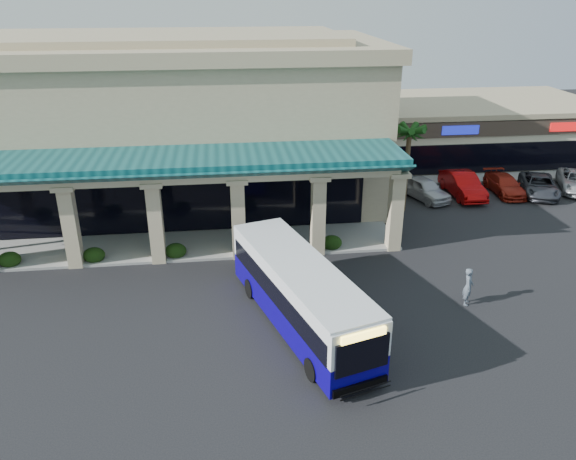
{
  "coord_description": "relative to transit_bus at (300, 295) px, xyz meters",
  "views": [
    {
      "loc": [
        -3.76,
        -23.69,
        14.34
      ],
      "look_at": [
        -0.4,
        3.69,
        2.2
      ],
      "focal_mm": 35.0,
      "sensor_mm": 36.0,
      "label": 1
    }
  ],
  "objects": [
    {
      "name": "palm_0",
      "position": [
        9.07,
        13.17,
        1.73
      ],
      "size": [
        2.4,
        2.4,
        6.6
      ],
      "primitive_type": null,
      "color": "#12380F",
      "rests_on": "ground"
    },
    {
      "name": "car_red",
      "position": [
        17.59,
        15.62,
        -0.9
      ],
      "size": [
        2.05,
        4.7,
        1.34
      ],
      "primitive_type": "imported",
      "rotation": [
        0.0,
        0.0,
        -0.04
      ],
      "color": "maroon",
      "rests_on": "ground"
    },
    {
      "name": "pedestrian",
      "position": [
        8.34,
        0.89,
        -0.61
      ],
      "size": [
        0.7,
        0.82,
        1.91
      ],
      "primitive_type": "imported",
      "rotation": [
        0.0,
        0.0,
        1.15
      ],
      "color": "#515C69",
      "rests_on": "ground"
    },
    {
      "name": "car_white",
      "position": [
        14.26,
        15.54,
        -0.71
      ],
      "size": [
        1.83,
        5.2,
        1.71
      ],
      "primitive_type": "imported",
      "rotation": [
        0.0,
        0.0,
        0.0
      ],
      "color": "#A40707",
      "rests_on": "ground"
    },
    {
      "name": "palm_1",
      "position": [
        10.07,
        16.17,
        1.33
      ],
      "size": [
        2.4,
        2.4,
        5.8
      ],
      "primitive_type": null,
      "color": "#12380F",
      "rests_on": "ground"
    },
    {
      "name": "car_silver",
      "position": [
        11.27,
        15.29,
        -0.8
      ],
      "size": [
        3.25,
        4.86,
        1.54
      ],
      "primitive_type": "imported",
      "rotation": [
        0.0,
        0.0,
        0.35
      ],
      "color": "#B4B4B7",
      "rests_on": "ground"
    },
    {
      "name": "strip_mall",
      "position": [
        18.57,
        26.17,
        0.88
      ],
      "size": [
        22.5,
        12.5,
        4.9
      ],
      "primitive_type": null,
      "color": "beige",
      "rests_on": "ground"
    },
    {
      "name": "arcade",
      "position": [
        -7.43,
        8.97,
        1.28
      ],
      "size": [
        30.0,
        6.2,
        5.7
      ],
      "primitive_type": null,
      "color": "#0B4246",
      "rests_on": "ground"
    },
    {
      "name": "broadleaf_tree",
      "position": [
        8.07,
        21.17,
        0.84
      ],
      "size": [
        2.6,
        2.6,
        4.81
      ],
      "primitive_type": null,
      "color": "black",
      "rests_on": "ground"
    },
    {
      "name": "main_building",
      "position": [
        -7.43,
        18.17,
        4.11
      ],
      "size": [
        30.8,
        14.8,
        11.35
      ],
      "primitive_type": null,
      "color": "tan",
      "rests_on": "ground"
    },
    {
      "name": "ground",
      "position": [
        0.57,
        2.17,
        -1.57
      ],
      "size": [
        110.0,
        110.0,
        0.0
      ],
      "primitive_type": "plane",
      "color": "black"
    },
    {
      "name": "car_gray",
      "position": [
        20.02,
        15.14,
        -0.86
      ],
      "size": [
        3.96,
        5.6,
        1.42
      ],
      "primitive_type": "imported",
      "rotation": [
        0.0,
        0.0,
        -0.35
      ],
      "color": "#393B43",
      "rests_on": "ground"
    },
    {
      "name": "transit_bus",
      "position": [
        0.0,
        0.0,
        0.0
      ],
      "size": [
        5.75,
        11.52,
        3.14
      ],
      "primitive_type": null,
      "rotation": [
        0.0,
        0.0,
        0.29
      ],
      "color": "#0B007D",
      "rests_on": "ground"
    }
  ]
}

